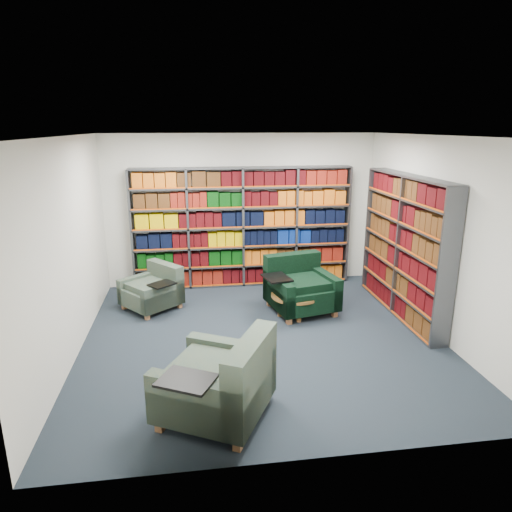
{
  "coord_description": "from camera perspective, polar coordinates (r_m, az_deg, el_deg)",
  "views": [
    {
      "loc": [
        -0.93,
        -5.88,
        2.93
      ],
      "look_at": [
        0.0,
        0.6,
        1.05
      ],
      "focal_mm": 32.0,
      "sensor_mm": 36.0,
      "label": 1
    }
  ],
  "objects": [
    {
      "name": "room_shell",
      "position": [
        6.14,
        0.8,
        1.61
      ],
      "size": [
        5.02,
        5.02,
        2.82
      ],
      "color": "black",
      "rests_on": "ground"
    },
    {
      "name": "bookshelf_right",
      "position": [
        7.49,
        18.04,
        1.06
      ],
      "size": [
        0.28,
        2.5,
        2.2
      ],
      "color": "#47494F",
      "rests_on": "ground"
    },
    {
      "name": "chair_teal_front",
      "position": [
        4.85,
        -4.08,
        -15.85
      ],
      "size": [
        1.37,
        1.37,
        0.92
      ],
      "color": "#0C2633",
      "rests_on": "ground"
    },
    {
      "name": "bookshelf_back",
      "position": [
        8.47,
        -1.68,
        3.53
      ],
      "size": [
        4.0,
        0.28,
        2.2
      ],
      "color": "#47494F",
      "rests_on": "ground"
    },
    {
      "name": "chair_green_right",
      "position": [
        7.52,
        5.37,
        -4.08
      ],
      "size": [
        1.25,
        1.15,
        0.88
      ],
      "color": "black",
      "rests_on": "ground"
    },
    {
      "name": "chair_teal_left",
      "position": [
        7.76,
        -12.52,
        -4.26
      ],
      "size": [
        1.11,
        1.11,
        0.72
      ],
      "color": "#0C2633",
      "rests_on": "ground"
    },
    {
      "name": "coffee_table",
      "position": [
        7.28,
        4.95,
        -5.29
      ],
      "size": [
        0.77,
        0.77,
        0.54
      ],
      "color": "olive",
      "rests_on": "ground"
    }
  ]
}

